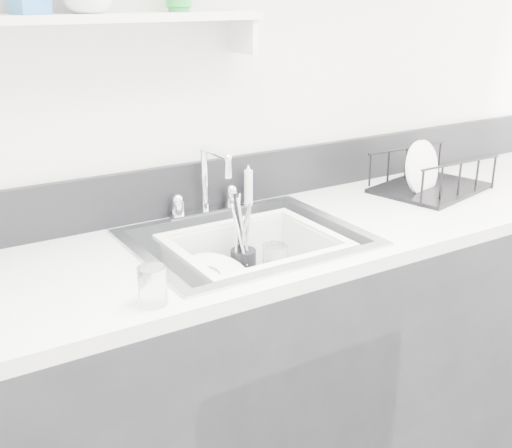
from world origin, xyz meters
TOP-DOWN VIEW (x-y plane):
  - counter_run at (0.00, 1.19)m, footprint 3.20×0.62m
  - backsplash at (0.00, 1.49)m, footprint 3.20×0.02m
  - sink at (0.00, 1.19)m, footprint 0.64×0.52m
  - faucet at (0.00, 1.44)m, footprint 0.26×0.18m
  - side_sprayer at (0.16, 1.44)m, footprint 0.03×0.03m
  - wall_shelf at (-0.35, 1.42)m, footprint 1.00×0.16m
  - wash_tub at (0.00, 1.16)m, footprint 0.56×0.51m
  - plate_stack at (-0.10, 1.18)m, footprint 0.26×0.25m
  - utensil_cup at (0.02, 1.24)m, footprint 0.08×0.08m
  - ladle at (-0.06, 1.17)m, footprint 0.28×0.19m
  - tumbler_in_tub at (0.10, 1.20)m, footprint 0.08×0.08m
  - tumbler_counter at (-0.39, 0.95)m, footprint 0.08×0.08m
  - dish_rack at (0.80, 1.26)m, footprint 0.44×0.37m
  - bowl_small at (0.10, 1.10)m, footprint 0.11×0.11m

SIDE VIEW (x-z plane):
  - counter_run at x=0.00m, z-range 0.00..0.92m
  - bowl_small at x=0.10m, z-range 0.77..0.80m
  - plate_stack at x=-0.10m, z-range 0.74..0.84m
  - ladle at x=-0.06m, z-range 0.77..0.84m
  - tumbler_in_tub at x=0.10m, z-range 0.77..0.88m
  - utensil_cup at x=0.02m, z-range 0.70..0.95m
  - sink at x=0.00m, z-range 0.73..0.93m
  - wash_tub at x=0.00m, z-range 0.75..0.93m
  - tumbler_counter at x=-0.39m, z-range 0.92..1.01m
  - faucet at x=0.00m, z-range 0.87..1.09m
  - dish_rack at x=0.80m, z-range 0.92..1.06m
  - side_sprayer at x=0.16m, z-range 0.92..1.06m
  - backsplash at x=0.00m, z-range 0.92..1.08m
  - wall_shelf at x=-0.35m, z-range 1.45..1.57m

